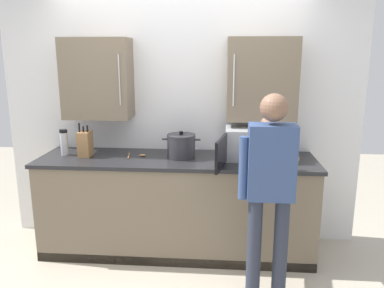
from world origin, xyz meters
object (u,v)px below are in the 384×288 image
(person_figure, at_px, (270,183))
(wooden_spoon, at_px, (136,155))
(microwave_oven, at_px, (253,144))
(stock_pot, at_px, (181,146))
(thermos_flask, at_px, (64,142))
(knife_block, at_px, (85,144))

(person_figure, bearing_deg, wooden_spoon, 146.42)
(microwave_oven, height_order, stock_pot, microwave_oven)
(wooden_spoon, bearing_deg, thermos_flask, -179.62)
(stock_pot, bearing_deg, wooden_spoon, 179.18)
(thermos_flask, bearing_deg, stock_pot, -0.08)
(microwave_oven, bearing_deg, person_figure, -84.88)
(knife_block, distance_m, stock_pot, 0.92)
(microwave_oven, relative_size, stock_pot, 2.09)
(microwave_oven, bearing_deg, thermos_flask, -179.64)
(microwave_oven, xyz_separation_m, thermos_flask, (-1.80, -0.01, -0.01))
(wooden_spoon, bearing_deg, person_figure, -33.58)
(wooden_spoon, xyz_separation_m, thermos_flask, (-0.70, -0.00, 0.12))
(thermos_flask, xyz_separation_m, person_figure, (1.87, -0.77, -0.09))
(person_figure, bearing_deg, knife_block, 155.65)
(person_figure, bearing_deg, microwave_oven, 95.12)
(knife_block, relative_size, stock_pot, 0.89)
(knife_block, xyz_separation_m, person_figure, (1.66, -0.75, -0.09))
(stock_pot, distance_m, thermos_flask, 1.14)
(stock_pot, bearing_deg, thermos_flask, 179.92)
(stock_pot, bearing_deg, knife_block, -178.57)
(wooden_spoon, bearing_deg, microwave_oven, 0.35)
(knife_block, bearing_deg, microwave_oven, 1.30)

